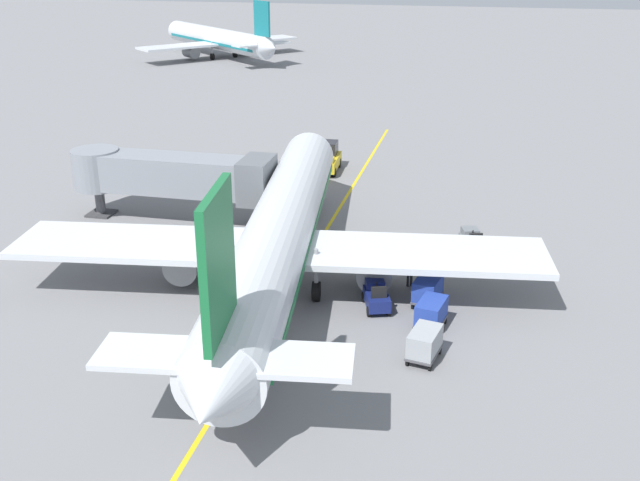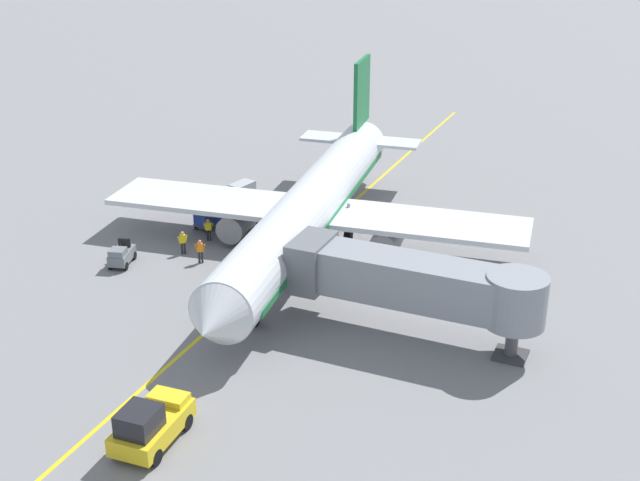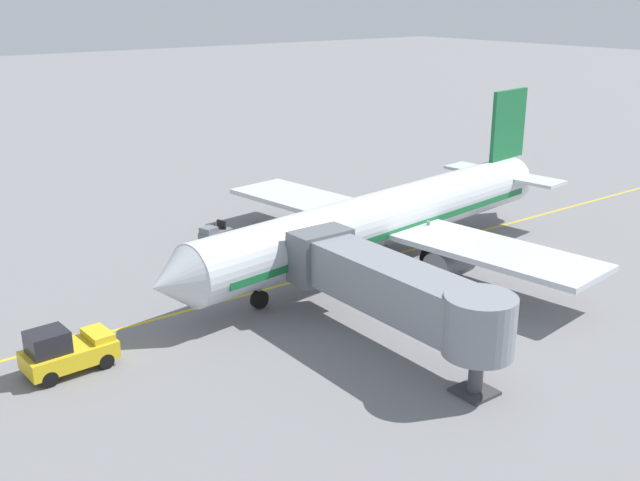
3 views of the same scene
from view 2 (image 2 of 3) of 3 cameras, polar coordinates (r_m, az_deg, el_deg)
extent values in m
plane|color=slate|center=(60.54, -1.07, -0.32)|extent=(400.00, 400.00, 0.00)
cube|color=gold|center=(60.54, -1.07, -0.32)|extent=(0.24, 80.00, 0.01)
cylinder|color=silver|center=(58.38, -0.73, 2.24)|extent=(7.87, 32.21, 3.70)
cube|color=#196B38|center=(58.55, -0.73, 1.82)|extent=(7.57, 29.68, 0.44)
cone|color=silver|center=(43.76, -7.33, -5.66)|extent=(3.91, 2.86, 3.63)
cone|color=silver|center=(74.21, 3.21, 7.15)|extent=(3.49, 3.19, 3.14)
cube|color=black|center=(44.90, -6.47, -3.87)|extent=(2.90, 1.45, 0.60)
cube|color=silver|center=(59.50, -0.44, 2.00)|extent=(30.42, 9.09, 0.36)
cylinder|color=gray|center=(58.03, 4.54, 0.01)|extent=(2.40, 3.43, 2.00)
cylinder|color=gray|center=(60.98, -5.62, 1.16)|extent=(2.40, 3.43, 2.00)
cube|color=#196B38|center=(70.84, 2.84, 9.96)|extent=(0.89, 4.40, 5.50)
cube|color=silver|center=(71.71, 2.74, 6.79)|extent=(10.25, 3.89, 0.24)
cylinder|color=black|center=(49.92, -4.47, -5.19)|extent=(0.59, 1.15, 1.10)
cylinder|color=gray|center=(49.20, -4.53, -3.61)|extent=(0.24, 0.24, 2.00)
cylinder|color=black|center=(60.63, 1.92, 0.27)|extent=(0.59, 1.15, 1.10)
cylinder|color=gray|center=(60.03, 1.94, 1.63)|extent=(0.24, 0.24, 2.00)
cylinder|color=black|center=(61.82, -2.22, 0.75)|extent=(0.59, 1.15, 1.10)
cylinder|color=gray|center=(61.24, -2.24, 2.08)|extent=(0.24, 0.24, 2.00)
cube|color=gray|center=(47.88, 5.57, -2.60)|extent=(12.84, 2.80, 2.60)
cube|color=slate|center=(49.70, -0.58, -1.46)|extent=(2.00, 3.50, 2.99)
cylinder|color=gray|center=(46.55, 13.09, -3.95)|extent=(3.36, 3.36, 2.86)
cylinder|color=#4C4C51|center=(47.67, 12.82, -6.50)|extent=(0.70, 0.70, 2.19)
cube|color=#38383A|center=(48.18, 12.72, -7.55)|extent=(1.80, 1.80, 0.16)
cube|color=gold|center=(40.99, -11.23, -12.21)|extent=(2.43, 4.51, 0.90)
cube|color=black|center=(39.75, -12.09, -11.79)|extent=(1.74, 1.93, 1.10)
cube|color=gold|center=(41.69, -10.19, -10.39)|extent=(1.93, 1.20, 0.36)
cylinder|color=black|center=(42.65, -11.26, -11.38)|extent=(0.39, 0.82, 0.80)
cylinder|color=black|center=(41.81, -9.03, -11.98)|extent=(0.39, 0.82, 0.80)
cylinder|color=black|center=(40.75, -13.40, -13.46)|extent=(0.39, 0.82, 0.80)
cylinder|color=black|center=(39.88, -11.08, -14.15)|extent=(0.39, 0.82, 0.80)
cube|color=navy|center=(63.45, -4.91, 1.37)|extent=(1.93, 2.75, 0.70)
cube|color=navy|center=(62.61, -5.04, 1.61)|extent=(1.30, 1.32, 0.44)
cube|color=black|center=(63.83, -4.83, 2.15)|extent=(0.85, 0.42, 0.64)
cylinder|color=black|center=(63.09, -4.95, 1.87)|extent=(0.16, 0.28, 0.54)
cylinder|color=black|center=(62.69, -4.55, 0.75)|extent=(0.37, 0.59, 0.56)
cylinder|color=black|center=(62.88, -5.52, 0.79)|extent=(0.37, 0.59, 0.56)
cylinder|color=black|center=(64.29, -4.29, 1.35)|extent=(0.37, 0.59, 0.56)
cylinder|color=black|center=(64.47, -5.24, 1.39)|extent=(0.37, 0.59, 0.56)
cube|color=slate|center=(58.93, -13.22, -1.00)|extent=(1.87, 2.74, 0.70)
cube|color=slate|center=(58.12, -13.49, -0.77)|extent=(1.28, 1.30, 0.44)
cube|color=black|center=(59.25, -13.06, -0.14)|extent=(0.85, 0.39, 0.64)
cylinder|color=black|center=(58.57, -13.32, -0.47)|extent=(0.15, 0.28, 0.54)
cylinder|color=black|center=(58.16, -12.97, -1.70)|extent=(0.35, 0.59, 0.56)
cylinder|color=black|center=(58.52, -13.97, -1.64)|extent=(0.35, 0.59, 0.56)
cylinder|color=black|center=(59.64, -12.43, -0.99)|extent=(0.35, 0.59, 0.56)
cylinder|color=black|center=(60.00, -13.40, -0.93)|extent=(0.35, 0.59, 0.56)
cube|color=#4C4C51|center=(63.91, -7.48, 1.21)|extent=(1.70, 2.41, 0.12)
cube|color=#233D9E|center=(63.68, -7.51, 1.72)|extent=(1.62, 2.29, 1.10)
cylinder|color=#4C4C51|center=(62.94, -8.36, 0.79)|extent=(0.20, 0.70, 0.07)
cylinder|color=black|center=(63.10, -7.59, 0.67)|extent=(0.19, 0.38, 0.36)
cylinder|color=black|center=(63.80, -8.33, 0.89)|extent=(0.19, 0.38, 0.36)
cylinder|color=black|center=(64.22, -6.61, 1.14)|extent=(0.19, 0.38, 0.36)
cylinder|color=black|center=(64.91, -7.34, 1.35)|extent=(0.19, 0.38, 0.36)
cube|color=#4C4C51|center=(66.27, -6.60, 2.09)|extent=(1.70, 2.41, 0.12)
cube|color=#233D9E|center=(66.05, -6.63, 2.58)|extent=(1.62, 2.29, 1.10)
cylinder|color=#4C4C51|center=(65.28, -7.44, 1.69)|extent=(0.20, 0.70, 0.07)
cylinder|color=black|center=(65.44, -6.70, 1.57)|extent=(0.19, 0.38, 0.36)
cylinder|color=black|center=(66.14, -7.42, 1.78)|extent=(0.19, 0.38, 0.36)
cylinder|color=black|center=(66.59, -5.77, 2.01)|extent=(0.19, 0.38, 0.36)
cylinder|color=black|center=(67.27, -6.48, 2.21)|extent=(0.19, 0.38, 0.36)
cube|color=#4C4C51|center=(68.85, -5.25, 2.98)|extent=(1.70, 2.41, 0.12)
cube|color=#999EA3|center=(68.63, -5.27, 3.46)|extent=(1.62, 2.29, 1.10)
cylinder|color=#4C4C51|center=(67.83, -6.03, 2.62)|extent=(0.20, 0.70, 0.07)
cylinder|color=black|center=(68.01, -5.33, 2.50)|extent=(0.19, 0.38, 0.36)
cylinder|color=black|center=(68.69, -6.03, 2.69)|extent=(0.19, 0.38, 0.36)
cylinder|color=black|center=(69.19, -4.45, 2.90)|extent=(0.19, 0.38, 0.36)
cylinder|color=black|center=(69.85, -5.15, 3.08)|extent=(0.19, 0.38, 0.36)
cylinder|color=#232328|center=(61.66, -7.60, 0.36)|extent=(0.15, 0.15, 0.85)
cylinder|color=#232328|center=(61.64, -7.41, 0.36)|extent=(0.15, 0.15, 0.85)
cube|color=yellow|center=(61.37, -7.54, 0.98)|extent=(0.45, 0.37, 0.60)
cylinder|color=yellow|center=(61.42, -7.77, 0.94)|extent=(0.24, 0.17, 0.57)
cylinder|color=yellow|center=(61.36, -7.31, 0.94)|extent=(0.24, 0.17, 0.57)
sphere|color=beige|center=(61.21, -7.56, 1.35)|extent=(0.22, 0.22, 0.22)
cube|color=red|center=(61.20, -7.56, 1.37)|extent=(0.27, 0.18, 0.10)
cylinder|color=#232328|center=(58.21, -7.95, -1.12)|extent=(0.15, 0.15, 0.85)
cylinder|color=#232328|center=(58.22, -8.15, -1.12)|extent=(0.15, 0.15, 0.85)
cube|color=orange|center=(57.92, -8.09, -0.47)|extent=(0.45, 0.39, 0.60)
cylinder|color=orange|center=(57.92, -7.84, -0.51)|extent=(0.24, 0.19, 0.57)
cylinder|color=orange|center=(57.95, -8.33, -0.52)|extent=(0.24, 0.19, 0.57)
sphere|color=tan|center=(57.74, -8.11, -0.08)|extent=(0.22, 0.22, 0.22)
cube|color=red|center=(57.74, -8.11, -0.06)|extent=(0.27, 0.20, 0.10)
cylinder|color=#232328|center=(59.75, -9.30, -0.53)|extent=(0.15, 0.15, 0.85)
cylinder|color=#232328|center=(59.79, -9.11, -0.50)|extent=(0.15, 0.15, 0.85)
cube|color=yellow|center=(59.48, -9.25, 0.12)|extent=(0.43, 0.44, 0.60)
cylinder|color=yellow|center=(59.45, -9.48, 0.04)|extent=(0.22, 0.22, 0.57)
cylinder|color=yellow|center=(59.56, -9.01, 0.11)|extent=(0.22, 0.22, 0.57)
sphere|color=tan|center=(59.32, -9.28, 0.50)|extent=(0.22, 0.22, 0.22)
cube|color=red|center=(59.31, -9.28, 0.52)|extent=(0.24, 0.25, 0.10)
camera|label=1|loc=(94.06, 2.92, 20.04)|focal=41.89mm
camera|label=3|loc=(22.50, 59.88, -5.77)|focal=42.09mm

